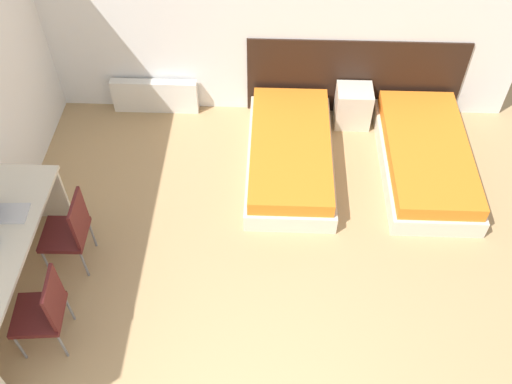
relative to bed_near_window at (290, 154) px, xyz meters
The scene contains 10 objects.
wall_back 1.62m from the bed_near_window, 108.67° to the left, with size 6.18×0.05×2.70m.
headboard_panel 1.34m from the bed_near_window, 52.95° to the left, with size 2.66×0.03×1.05m.
bed_near_window is the anchor object (origin of this frame).
bed_near_door 1.57m from the bed_near_window, ahead, with size 0.99×2.01×0.39m.
nightstand 1.13m from the bed_near_window, 46.18° to the left, with size 0.43×0.38×0.51m.
radiator 1.97m from the bed_near_window, 151.00° to the left, with size 1.09×0.12×0.46m.
desk 3.27m from the bed_near_window, 144.64° to the right, with size 0.61×2.07×0.78m.
chair_near_laptop 2.60m from the bed_near_window, 146.18° to the right, with size 0.44×0.44×0.92m.
chair_near_notebook 3.17m from the bed_near_window, 132.88° to the right, with size 0.47×0.47×0.92m.
laptop 3.13m from the bed_near_window, 150.90° to the right, with size 0.37×0.26×0.36m.
Camera 1 is at (0.14, -1.41, 4.85)m, focal length 40.00 mm.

